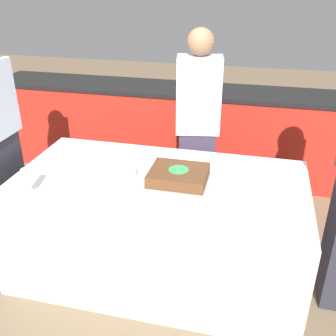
{
  "coord_description": "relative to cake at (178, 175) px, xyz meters",
  "views": [
    {
      "loc": [
        0.6,
        -2.22,
        1.99
      ],
      "look_at": [
        0.07,
        0.0,
        0.83
      ],
      "focal_mm": 42.0,
      "sensor_mm": 36.0,
      "label": 1
    }
  ],
  "objects": [
    {
      "name": "wine_glass",
      "position": [
        -0.86,
        -0.4,
        0.08
      ],
      "size": [
        0.07,
        0.07,
        0.18
      ],
      "color": "white",
      "rests_on": "dining_table"
    },
    {
      "name": "plate_stack",
      "position": [
        -0.4,
        -0.03,
        -0.01
      ],
      "size": [
        0.23,
        0.23,
        0.06
      ],
      "color": "white",
      "rests_on": "dining_table"
    },
    {
      "name": "dining_table",
      "position": [
        -0.13,
        -0.02,
        -0.41
      ],
      "size": [
        1.96,
        1.07,
        0.73
      ],
      "color": "silver",
      "rests_on": "ground_plane"
    },
    {
      "name": "person_cutting_cake",
      "position": [
        0.0,
        0.73,
        0.08
      ],
      "size": [
        0.38,
        0.26,
        1.61
      ],
      "rotation": [
        0.0,
        0.0,
        -2.97
      ],
      "color": "#383347",
      "rests_on": "ground_plane"
    },
    {
      "name": "utensil_pile",
      "position": [
        -0.06,
        -0.47,
        -0.03
      ],
      "size": [
        0.15,
        0.09,
        0.02
      ],
      "color": "white",
      "rests_on": "dining_table"
    },
    {
      "name": "cake",
      "position": [
        0.0,
        0.0,
        0.0
      ],
      "size": [
        0.42,
        0.36,
        0.09
      ],
      "color": "#B7B2AD",
      "rests_on": "dining_table"
    },
    {
      "name": "side_plate_near_cake",
      "position": [
        -0.08,
        0.32,
        -0.04
      ],
      "size": [
        0.21,
        0.21,
        0.0
      ],
      "color": "white",
      "rests_on": "dining_table"
    },
    {
      "name": "back_counter",
      "position": [
        -0.13,
        1.59,
        -0.31
      ],
      "size": [
        4.4,
        0.58,
        0.92
      ],
      "color": "#A82319",
      "rests_on": "ground_plane"
    },
    {
      "name": "ground_plane",
      "position": [
        -0.13,
        -0.02,
        -0.77
      ],
      "size": [
        14.0,
        14.0,
        0.0
      ],
      "primitive_type": "plane",
      "color": "#7A664C"
    }
  ]
}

